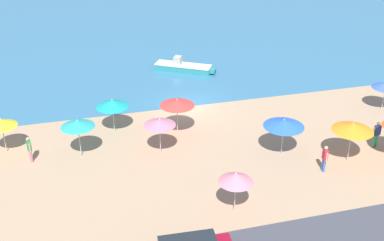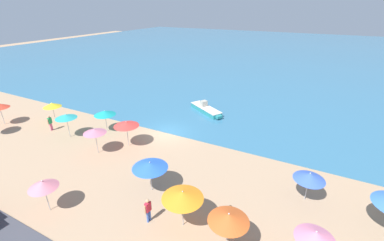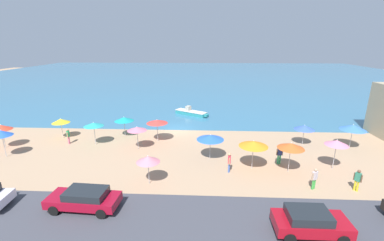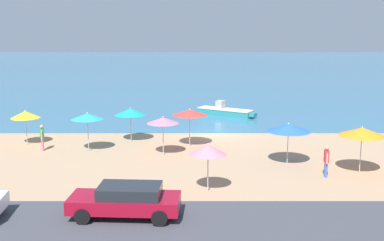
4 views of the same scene
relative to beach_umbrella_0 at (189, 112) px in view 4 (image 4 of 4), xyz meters
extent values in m
plane|color=tan|center=(1.85, 3.76, -2.22)|extent=(160.00, 160.00, 0.00)
cube|color=teal|center=(1.85, 58.76, -2.19)|extent=(150.00, 110.00, 0.05)
cube|color=#40414A|center=(1.85, -14.24, -2.19)|extent=(80.00, 8.00, 0.06)
cylinder|color=#B2B2B7|center=(0.00, 0.00, -1.17)|extent=(0.05, 0.05, 2.09)
cone|color=#E63D36|center=(0.00, 0.00, 0.00)|extent=(2.26, 2.26, 0.36)
sphere|color=silver|center=(0.00, 0.00, 0.21)|extent=(0.08, 0.08, 0.08)
cylinder|color=#B2B2B7|center=(5.55, -4.14, -1.25)|extent=(0.05, 0.05, 1.93)
cone|color=blue|center=(5.55, -4.14, -0.13)|extent=(2.46, 2.46, 0.40)
sphere|color=silver|center=(5.55, -4.14, 0.10)|extent=(0.08, 0.08, 0.08)
cylinder|color=#B2B2B7|center=(-3.99, 1.40, -1.29)|extent=(0.05, 0.05, 1.85)
cone|color=teal|center=(-3.99, 1.40, -0.19)|extent=(2.16, 2.16, 0.44)
sphere|color=silver|center=(-3.99, 1.40, 0.06)|extent=(0.08, 0.08, 0.08)
cylinder|color=#B2B2B7|center=(9.06, -5.89, -1.18)|extent=(0.05, 0.05, 2.08)
cone|color=orange|center=(9.06, -5.89, 0.03)|extent=(2.41, 2.41, 0.44)
sphere|color=silver|center=(9.06, -5.89, 0.28)|extent=(0.08, 0.08, 0.08)
cylinder|color=#B2B2B7|center=(-10.76, 0.45, -1.31)|extent=(0.05, 0.05, 1.82)
cone|color=yellow|center=(-10.76, 0.45, -0.22)|extent=(1.88, 1.88, 0.46)
sphere|color=silver|center=(-10.76, 0.45, 0.04)|extent=(0.08, 0.08, 0.08)
cylinder|color=#B2B2B7|center=(-1.59, -2.20, -1.21)|extent=(0.05, 0.05, 2.00)
cone|color=#D2738D|center=(-1.59, -2.20, -0.09)|extent=(1.93, 1.93, 0.35)
sphere|color=silver|center=(-1.59, -2.20, 0.12)|extent=(0.08, 0.08, 0.08)
cylinder|color=#B2B2B7|center=(0.90, -8.72, -1.30)|extent=(0.05, 0.05, 1.83)
cone|color=pink|center=(0.90, -8.72, -0.20)|extent=(1.76, 1.76, 0.47)
sphere|color=silver|center=(0.90, -8.72, 0.06)|extent=(0.08, 0.08, 0.08)
cylinder|color=#B2B2B7|center=(-6.32, -1.28, -1.18)|extent=(0.05, 0.05, 2.07)
cone|color=teal|center=(-6.32, -1.28, -0.01)|extent=(2.01, 2.01, 0.38)
sphere|color=silver|center=(-6.32, -1.28, 0.21)|extent=(0.08, 0.08, 0.08)
cylinder|color=#4062BA|center=(7.06, -6.66, -1.82)|extent=(0.14, 0.14, 0.79)
cylinder|color=#4062BA|center=(7.08, -6.48, -1.82)|extent=(0.14, 0.14, 0.79)
cube|color=#CA283E|center=(7.07, -6.57, -1.11)|extent=(0.26, 0.38, 0.63)
sphere|color=tan|center=(7.07, -6.57, -0.67)|extent=(0.22, 0.22, 0.22)
cylinder|color=tan|center=(7.04, -6.81, -1.16)|extent=(0.09, 0.09, 0.56)
cylinder|color=tan|center=(7.10, -6.33, -1.16)|extent=(0.09, 0.09, 0.56)
cylinder|color=pink|center=(-9.21, -1.25, -1.82)|extent=(0.14, 0.14, 0.79)
cylinder|color=pink|center=(-9.25, -1.07, -1.82)|extent=(0.14, 0.14, 0.79)
cube|color=#27954F|center=(-9.23, -1.16, -1.12)|extent=(0.30, 0.40, 0.62)
sphere|color=tan|center=(-9.23, -1.16, -0.68)|extent=(0.22, 0.22, 0.22)
cylinder|color=tan|center=(-9.17, -1.40, -1.17)|extent=(0.09, 0.09, 0.56)
cylinder|color=tan|center=(-9.28, -0.93, -1.17)|extent=(0.09, 0.09, 0.56)
cube|color=maroon|center=(-2.57, -12.02, -1.56)|extent=(4.54, 2.00, 0.56)
cube|color=#1E2328|center=(-2.35, -12.03, -1.05)|extent=(2.57, 1.68, 0.46)
cylinder|color=black|center=(-4.13, -12.75, -1.84)|extent=(0.65, 0.26, 0.64)
cylinder|color=black|center=(-4.04, -11.11, -1.84)|extent=(0.65, 0.26, 0.64)
cylinder|color=black|center=(-1.11, -12.92, -1.84)|extent=(0.65, 0.26, 0.64)
cylinder|color=black|center=(-1.02, -11.28, -1.84)|extent=(0.65, 0.26, 0.64)
cube|color=teal|center=(3.04, 10.63, -1.91)|extent=(4.79, 3.56, 0.51)
cube|color=teal|center=(5.28, 9.27, -1.86)|extent=(0.74, 0.82, 0.31)
cube|color=silver|center=(3.04, 10.63, -1.62)|extent=(4.83, 3.63, 0.08)
cube|color=#B2AD9E|center=(2.62, 10.88, -1.28)|extent=(0.90, 0.95, 0.75)
camera|label=1|loc=(-6.24, -27.16, 13.15)|focal=45.00mm
camera|label=2|loc=(14.72, -15.72, 9.80)|focal=24.00mm
camera|label=3|loc=(4.96, -25.72, 7.95)|focal=24.00mm
camera|label=4|loc=(0.15, -30.44, 5.46)|focal=45.00mm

